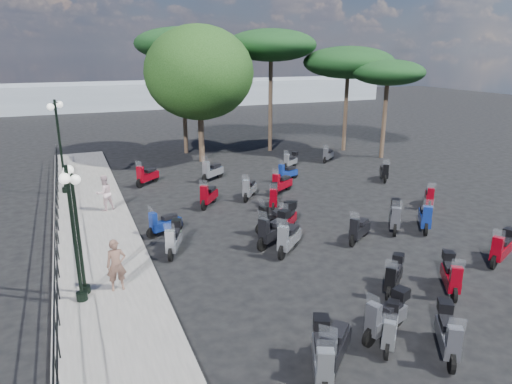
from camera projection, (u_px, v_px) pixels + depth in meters
name	position (u px, v px, depth m)	size (l,w,h in m)	color
ground	(282.00, 236.00, 17.32)	(120.00, 120.00, 0.00)	black
sidewalk	(96.00, 232.00, 17.54)	(3.00, 30.00, 0.15)	slate
railing	(56.00, 218.00, 16.65)	(0.04, 26.04, 1.10)	black
lamp_post_0	(77.00, 224.00, 12.38)	(0.43, 1.07, 3.68)	black
lamp_post_1	(73.00, 226.00, 11.97)	(0.37, 1.13, 3.84)	black
lamp_post_2	(60.00, 141.00, 21.48)	(0.69, 1.24, 4.46)	black
woman	(116.00, 265.00, 12.96)	(0.56, 0.37, 1.53)	brown
pedestrian_far	(104.00, 193.00, 19.52)	(0.75, 0.59, 1.55)	beige
scooter_0	(334.00, 349.00, 9.97)	(1.42, 1.34, 1.46)	black
scooter_1	(322.00, 357.00, 9.64)	(1.03, 1.70, 1.46)	black
scooter_2	(174.00, 240.00, 15.76)	(0.90, 1.58, 1.34)	black
scooter_3	(164.00, 224.00, 17.34)	(1.54, 0.77, 1.28)	black
scooter_4	(209.00, 196.00, 20.55)	(1.18, 1.45, 1.40)	black
scooter_5	(147.00, 176.00, 23.83)	(1.40, 1.27, 1.42)	black
scooter_6	(448.00, 335.00, 10.45)	(1.13, 1.49, 1.36)	black
scooter_7	(394.00, 276.00, 13.26)	(1.29, 1.14, 1.25)	black
scooter_8	(288.00, 219.00, 17.69)	(1.29, 1.35, 1.36)	black
scooter_9	(274.00, 230.00, 16.44)	(1.69, 1.14, 1.49)	black
scooter_10	(273.00, 197.00, 20.31)	(0.93, 1.54, 1.32)	black
scooter_11	(212.00, 171.00, 24.64)	(1.55, 1.20, 1.47)	black
scooter_12	(390.00, 329.00, 10.80)	(1.12, 1.17, 1.18)	black
scooter_13	(386.00, 317.00, 11.15)	(1.69, 0.84, 1.40)	black
scooter_14	(289.00, 239.00, 15.79)	(1.44, 1.35, 1.48)	black
scooter_15	(276.00, 218.00, 17.64)	(1.82, 0.64, 1.46)	black
scooter_16	(249.00, 189.00, 21.61)	(1.12, 1.40, 1.34)	black
scooter_17	(287.00, 173.00, 24.70)	(1.49, 0.71, 1.23)	black
scooter_19	(451.00, 276.00, 13.22)	(1.09, 1.46, 1.33)	black
scooter_20	(425.00, 218.00, 17.81)	(1.20, 1.52, 1.45)	black
scooter_21	(359.00, 230.00, 16.75)	(1.44, 1.02, 1.32)	black
scooter_22	(282.00, 184.00, 22.44)	(1.52, 1.05, 1.38)	black
scooter_23	(291.00, 161.00, 27.33)	(1.30, 0.96, 1.19)	black
scooter_25	(501.00, 248.00, 15.03)	(1.62, 0.93, 1.38)	black
scooter_26	(429.00, 197.00, 20.54)	(1.09, 1.28, 1.26)	black
scooter_27	(395.00, 217.00, 17.81)	(1.23, 1.51, 1.42)	black
scooter_28	(384.00, 172.00, 24.67)	(0.96, 1.45, 1.30)	black
scooter_29	(328.00, 155.00, 28.88)	(1.23, 1.03, 1.20)	black
broadleaf_tree	(199.00, 73.00, 27.54)	(6.65, 6.65, 8.31)	#38281E
pine_0	(271.00, 46.00, 30.21)	(6.07, 6.07, 8.17)	#38281E
pine_1	(348.00, 63.00, 30.66)	(6.14, 6.14, 7.08)	#38281E
pine_2	(181.00, 44.00, 29.39)	(6.08, 6.08, 8.25)	#38281E
pine_3	(388.00, 73.00, 28.59)	(4.59, 4.59, 6.26)	#38281E
distant_hills	(124.00, 95.00, 56.53)	(70.00, 8.00, 3.00)	gray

